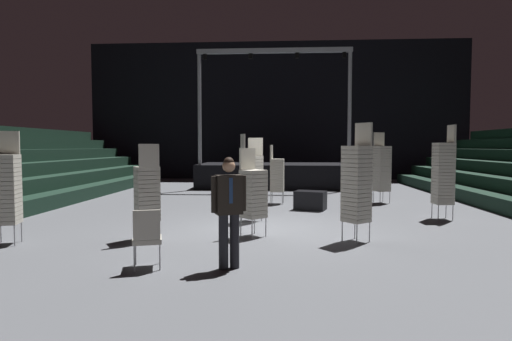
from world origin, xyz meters
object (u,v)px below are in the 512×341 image
Objects in this scene: chair_stack_mid_centre at (147,192)px; chair_stack_rear_left at (253,192)px; chair_stack_front_right at (443,172)px; chair_stack_aisle_left at (252,180)px; chair_stack_rear_right at (382,168)px; man_with_tie at (229,206)px; equipment_road_case at (310,200)px; stage_riser at (274,173)px; chair_stack_front_left at (277,174)px; chair_stack_rear_centre at (357,182)px; loose_chair_near_man at (147,235)px; chair_stack_mid_right at (249,171)px; chair_stack_mid_left at (6,188)px.

chair_stack_rear_left is (2.14, 0.46, -0.04)m from chair_stack_mid_centre.
chair_stack_aisle_left is at bearing 92.64° from chair_stack_front_right.
chair_stack_rear_right is 5.59m from chair_stack_aisle_left.
man_with_tie is 6.51m from equipment_road_case.
man_with_tie is at bearing -105.00° from equipment_road_case.
chair_stack_rear_left is 0.79× the size of chair_stack_rear_right.
chair_stack_front_right is at bearing -23.29° from equipment_road_case.
chair_stack_rear_left is at bearing -91.22° from stage_riser.
chair_stack_front_right is at bearing -147.68° from chair_stack_aisle_left.
chair_stack_front_left is 1.81m from equipment_road_case.
stage_riser is 7.81× the size of equipment_road_case.
man_with_tie is 4.18m from chair_stack_aisle_left.
chair_stack_rear_centre reaches higher than loose_chair_near_man.
chair_stack_front_right is 3.25m from chair_stack_rear_right.
stage_riser is 5.90m from chair_stack_front_left.
stage_riser reaches higher than chair_stack_rear_right.
chair_stack_mid_centre is 0.92× the size of chair_stack_aisle_left.
chair_stack_mid_right is 1.23× the size of chair_stack_rear_left.
chair_stack_mid_right is at bearing -43.18° from chair_stack_front_left.
equipment_road_case is at bearing -128.47° from man_with_tie.
chair_stack_front_right is 3.89m from chair_stack_rear_centre.
man_with_tie is 0.73× the size of chair_stack_rear_centre.
chair_stack_front_right is 1.04× the size of chair_stack_rear_right.
man_with_tie is at bearing 0.04° from chair_stack_front_left.
equipment_road_case is (1.47, 3.85, -0.66)m from chair_stack_rear_left.
chair_stack_rear_left is 6.82m from chair_stack_rear_right.
chair_stack_aisle_left is (4.59, 2.81, -0.04)m from chair_stack_mid_left.
chair_stack_aisle_left is (-2.26, 2.15, -0.13)m from chair_stack_rear_centre.
chair_stack_rear_centre is (2.11, -0.38, 0.25)m from chair_stack_rear_left.
chair_stack_front_left is at bearing 32.61° from chair_stack_mid_centre.
chair_stack_mid_left is at bearing 14.66° from chair_stack_rear_right.
equipment_road_case is (-0.64, 4.22, -0.91)m from chair_stack_rear_centre.
chair_stack_rear_left is at bearing -15.07° from chair_stack_mid_right.
stage_riser reaches higher than equipment_road_case.
chair_stack_front_right is at bearing 82.93° from chair_stack_rear_right.
chair_stack_mid_right is 0.96× the size of chair_stack_rear_right.
chair_stack_rear_left is at bearing 42.67° from loose_chair_near_man.
chair_stack_front_right is 7.54m from chair_stack_mid_centre.
chair_stack_mid_centre reaches higher than chair_stack_rear_left.
man_with_tie is 1.85× the size of loose_chair_near_man.
chair_stack_mid_left reaches higher than loose_chair_near_man.
chair_stack_front_left is at bearing -22.76° from chair_stack_rear_centre.
chair_stack_mid_left is at bearing 56.63° from chair_stack_aisle_left.
chair_stack_rear_left is at bearing -118.35° from man_with_tie.
loose_chair_near_man is (0.66, -2.04, -0.45)m from chair_stack_mid_centre.
chair_stack_mid_right reaches higher than man_with_tie.
chair_stack_rear_left is at bearing 31.97° from chair_stack_rear_right.
man_with_tie is 0.89× the size of chair_stack_front_left.
loose_chair_near_man is (3.27, -1.46, -0.58)m from chair_stack_mid_left.
chair_stack_mid_left is 1.13× the size of chair_stack_mid_centre.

